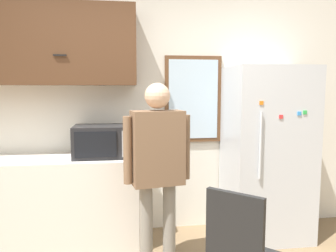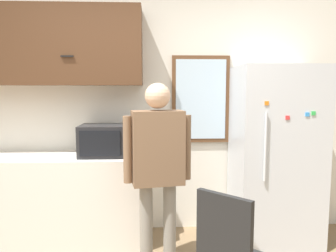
{
  "view_description": "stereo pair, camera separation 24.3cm",
  "coord_description": "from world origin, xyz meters",
  "px_view_note": "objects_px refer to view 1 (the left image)",
  "views": [
    {
      "loc": [
        -0.17,
        -1.61,
        1.54
      ],
      "look_at": [
        0.19,
        1.04,
        1.24
      ],
      "focal_mm": 35.0,
      "sensor_mm": 36.0,
      "label": 1
    },
    {
      "loc": [
        0.07,
        -1.63,
        1.54
      ],
      "look_at": [
        0.19,
        1.04,
        1.24
      ],
      "focal_mm": 35.0,
      "sensor_mm": 36.0,
      "label": 2
    }
  ],
  "objects_px": {
    "chair": "(240,252)",
    "microwave": "(102,141)",
    "person": "(158,159)",
    "refrigerator": "(267,153)"
  },
  "relations": [
    {
      "from": "refrigerator",
      "to": "person",
      "type": "bearing_deg",
      "value": -157.56
    },
    {
      "from": "person",
      "to": "refrigerator",
      "type": "distance_m",
      "value": 1.29
    },
    {
      "from": "microwave",
      "to": "person",
      "type": "relative_size",
      "value": 0.34
    },
    {
      "from": "chair",
      "to": "person",
      "type": "bearing_deg",
      "value": -14.9
    },
    {
      "from": "microwave",
      "to": "chair",
      "type": "distance_m",
      "value": 1.69
    },
    {
      "from": "microwave",
      "to": "person",
      "type": "xyz_separation_m",
      "value": [
        0.48,
        -0.53,
        -0.07
      ]
    },
    {
      "from": "person",
      "to": "chair",
      "type": "xyz_separation_m",
      "value": [
        0.45,
        -0.76,
        -0.46
      ]
    },
    {
      "from": "refrigerator",
      "to": "chair",
      "type": "relative_size",
      "value": 1.92
    },
    {
      "from": "microwave",
      "to": "chair",
      "type": "height_order",
      "value": "microwave"
    },
    {
      "from": "chair",
      "to": "microwave",
      "type": "bearing_deg",
      "value": -9.68
    }
  ]
}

